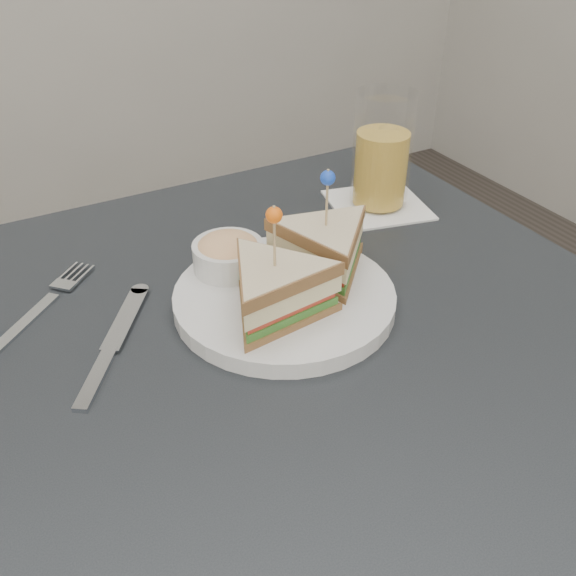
# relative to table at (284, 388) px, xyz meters

# --- Properties ---
(table) EXTENTS (0.80, 0.80, 0.75)m
(table) POSITION_rel_table_xyz_m (0.00, 0.00, 0.00)
(table) COLOR black
(table) RESTS_ON ground
(plate_meal) EXTENTS (0.32, 0.32, 0.15)m
(plate_meal) POSITION_rel_table_xyz_m (0.03, 0.05, 0.12)
(plate_meal) COLOR silver
(plate_meal) RESTS_ON table
(cutlery_fork) EXTENTS (0.15, 0.15, 0.01)m
(cutlery_fork) POSITION_rel_table_xyz_m (-0.21, 0.18, 0.08)
(cutlery_fork) COLOR silver
(cutlery_fork) RESTS_ON table
(cutlery_knife) EXTENTS (0.13, 0.18, 0.01)m
(cutlery_knife) POSITION_rel_table_xyz_m (-0.17, 0.06, 0.08)
(cutlery_knife) COLOR silver
(cutlery_knife) RESTS_ON table
(drink_set) EXTENTS (0.15, 0.15, 0.16)m
(drink_set) POSITION_rel_table_xyz_m (0.26, 0.20, 0.15)
(drink_set) COLOR white
(drink_set) RESTS_ON table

